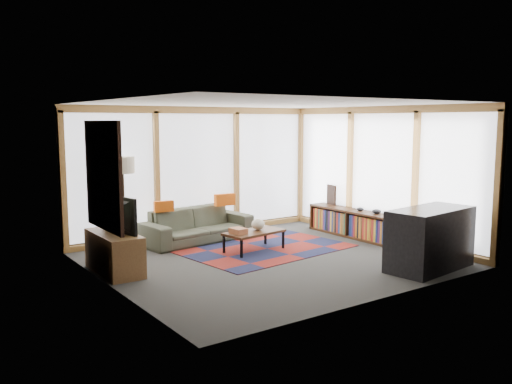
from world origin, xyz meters
TOP-DOWN VIEW (x-y plane):
  - ground at (0.00, 0.00)m, footprint 5.50×5.50m
  - room_envelope at (0.49, 0.56)m, footprint 5.52×5.02m
  - rug at (0.38, 0.59)m, footprint 3.13×2.20m
  - sofa at (-0.35, 1.88)m, footprint 2.29×1.13m
  - pillow_left at (-1.02, 1.93)m, footprint 0.38×0.16m
  - pillow_right at (0.30, 1.92)m, footprint 0.43×0.16m
  - floor_lamp at (-1.72, 2.11)m, footprint 0.42×0.42m
  - coffee_table at (0.10, 0.61)m, footprint 1.16×0.69m
  - book_stack at (-0.23, 0.60)m, footprint 0.25×0.30m
  - vase at (0.22, 0.65)m, footprint 0.29×0.29m
  - bookshelf at (2.43, 0.48)m, footprint 0.40×2.18m
  - bowl_a at (2.47, -0.11)m, footprint 0.21×0.21m
  - bowl_b at (2.46, 0.30)m, footprint 0.16×0.16m
  - shelf_picture at (2.57, 1.26)m, footprint 0.10×0.32m
  - tv_console at (-2.44, 0.71)m, footprint 0.52×1.24m
  - television at (-2.44, 0.72)m, footprint 0.28×0.99m
  - bar_counter at (1.70, -1.94)m, footprint 1.59×0.88m

SIDE VIEW (x-z plane):
  - ground at x=0.00m, z-range 0.00..0.00m
  - rug at x=0.38m, z-range 0.00..0.01m
  - coffee_table at x=0.10m, z-range 0.00..0.36m
  - bookshelf at x=2.43m, z-range 0.00..0.54m
  - tv_console at x=-2.44m, z-range 0.00..0.62m
  - sofa at x=-0.35m, z-range 0.00..0.64m
  - book_stack at x=-0.23m, z-range 0.36..0.46m
  - vase at x=0.22m, z-range 0.36..0.57m
  - bar_counter at x=1.70m, z-range 0.00..0.96m
  - bowl_b at x=2.46m, z-range 0.54..0.62m
  - bowl_a at x=2.47m, z-range 0.54..0.64m
  - pillow_left at x=-1.02m, z-range 0.64..0.84m
  - shelf_picture at x=2.57m, z-range 0.54..0.96m
  - pillow_right at x=0.30m, z-range 0.64..0.88m
  - floor_lamp at x=-1.72m, z-range 0.00..1.68m
  - television at x=-2.44m, z-range 0.62..1.18m
  - room_envelope at x=0.49m, z-range 0.23..2.85m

